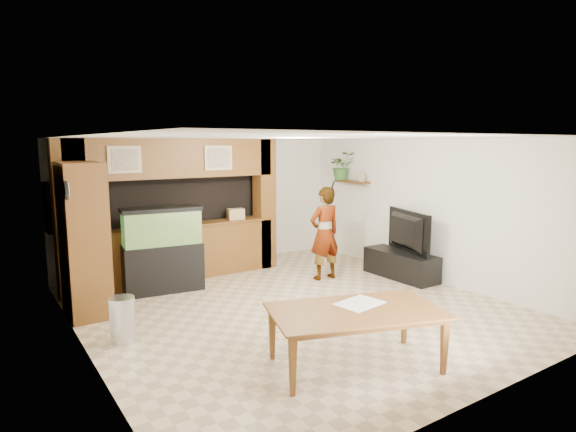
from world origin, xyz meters
TOP-DOWN VIEW (x-y plane):
  - floor at (0.00, 0.00)m, footprint 6.50×6.50m
  - ceiling at (0.00, 0.00)m, footprint 6.50×6.50m
  - wall_back at (0.00, 3.25)m, footprint 6.00×0.00m
  - wall_left at (-3.00, 0.00)m, footprint 0.00×6.50m
  - wall_right at (3.00, 0.00)m, footprint 0.00×6.50m
  - partition at (-0.95, 2.64)m, footprint 4.20×0.99m
  - wall_clock at (-2.97, 1.00)m, footprint 0.05×0.25m
  - wall_shelf at (2.85, 1.95)m, footprint 0.25×0.90m
  - pantry_cabinet at (-2.70, 1.48)m, footprint 0.56×0.92m
  - trash_can at (-2.54, 0.15)m, footprint 0.32×0.32m
  - aquarium at (-1.37, 1.95)m, footprint 1.31×0.49m
  - tv_stand at (2.65, 0.29)m, footprint 0.54×1.48m
  - television at (2.65, 0.29)m, footprint 0.56×1.35m
  - photo_frame at (2.85, 1.65)m, footprint 0.06×0.14m
  - potted_plant at (2.82, 2.26)m, footprint 0.69×0.65m
  - person at (1.39, 1.02)m, footprint 0.64×0.43m
  - microphone at (1.44, 0.86)m, footprint 0.03×0.09m
  - dining_table at (-0.55, -2.05)m, footprint 2.15×1.61m
  - newspaper_a at (-0.37, -1.88)m, footprint 0.59×0.47m
  - counter_box at (0.29, 2.45)m, footprint 0.35×0.27m

SIDE VIEW (x-z plane):
  - floor at x=0.00m, z-range 0.00..0.00m
  - tv_stand at x=2.65m, z-range 0.00..0.49m
  - trash_can at x=-2.54m, z-range 0.00..0.59m
  - dining_table at x=-0.55m, z-range 0.00..0.67m
  - newspaper_a at x=-0.37m, z-range 0.67..0.68m
  - aquarium at x=-1.37m, z-range -0.02..1.44m
  - person at x=1.39m, z-range 0.00..1.73m
  - television at x=2.65m, z-range 0.49..1.27m
  - pantry_cabinet at x=-2.70m, z-range 0.00..2.25m
  - counter_box at x=0.29m, z-range 1.04..1.25m
  - wall_back at x=0.00m, z-range -1.70..4.30m
  - wall_left at x=-3.00m, z-range -1.95..4.55m
  - wall_right at x=3.00m, z-range -1.95..4.55m
  - partition at x=-0.95m, z-range 0.01..2.61m
  - wall_shelf at x=2.85m, z-range 1.68..1.72m
  - microphone at x=1.44m, z-range 1.70..1.84m
  - photo_frame at x=2.85m, z-range 1.72..1.91m
  - wall_clock at x=-2.97m, z-range 1.77..2.02m
  - potted_plant at x=2.82m, z-range 1.72..2.33m
  - ceiling at x=0.00m, z-range 2.60..2.60m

